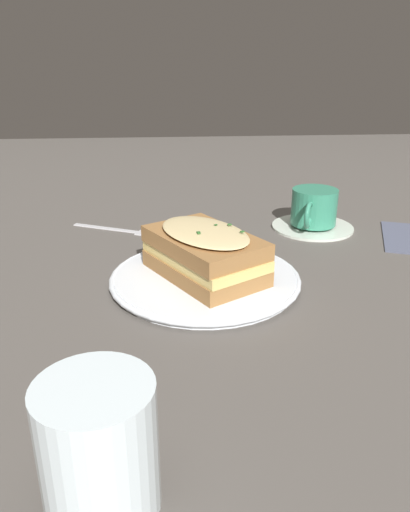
{
  "coord_description": "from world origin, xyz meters",
  "views": [
    {
      "loc": [
        0.56,
        -0.04,
        0.28
      ],
      "look_at": [
        -0.02,
        0.01,
        0.04
      ],
      "focal_mm": 35.0,
      "sensor_mm": 36.0,
      "label": 1
    }
  ],
  "objects_px": {
    "dinner_plate": "(205,279)",
    "sandwich": "(205,253)",
    "teacup_with_saucer": "(313,212)",
    "water_glass": "(99,448)",
    "fork": "(138,232)"
  },
  "relations": [
    {
      "from": "dinner_plate",
      "to": "teacup_with_saucer",
      "type": "bearing_deg",
      "value": 135.65
    },
    {
      "from": "sandwich",
      "to": "fork",
      "type": "xyz_separation_m",
      "value": [
        -0.2,
        -0.1,
        -0.04
      ]
    },
    {
      "from": "dinner_plate",
      "to": "sandwich",
      "type": "xyz_separation_m",
      "value": [
        -0.0,
        -0.0,
        0.04
      ]
    },
    {
      "from": "teacup_with_saucer",
      "to": "fork",
      "type": "relative_size",
      "value": 0.74
    },
    {
      "from": "fork",
      "to": "water_glass",
      "type": "bearing_deg",
      "value": 24.53
    },
    {
      "from": "sandwich",
      "to": "water_glass",
      "type": "relative_size",
      "value": 1.94
    },
    {
      "from": "dinner_plate",
      "to": "teacup_with_saucer",
      "type": "relative_size",
      "value": 1.8
    },
    {
      "from": "dinner_plate",
      "to": "fork",
      "type": "height_order",
      "value": "dinner_plate"
    },
    {
      "from": "dinner_plate",
      "to": "teacup_with_saucer",
      "type": "height_order",
      "value": "teacup_with_saucer"
    },
    {
      "from": "sandwich",
      "to": "water_glass",
      "type": "xyz_separation_m",
      "value": [
        0.33,
        -0.09,
        0.0
      ]
    },
    {
      "from": "sandwich",
      "to": "dinner_plate",
      "type": "bearing_deg",
      "value": 44.37
    },
    {
      "from": "sandwich",
      "to": "water_glass",
      "type": "distance_m",
      "value": 0.34
    },
    {
      "from": "dinner_plate",
      "to": "fork",
      "type": "xyz_separation_m",
      "value": [
        -0.2,
        -0.1,
        -0.01
      ]
    },
    {
      "from": "water_glass",
      "to": "sandwich",
      "type": "bearing_deg",
      "value": 164.37
    },
    {
      "from": "fork",
      "to": "sandwich",
      "type": "bearing_deg",
      "value": 49.51
    }
  ]
}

